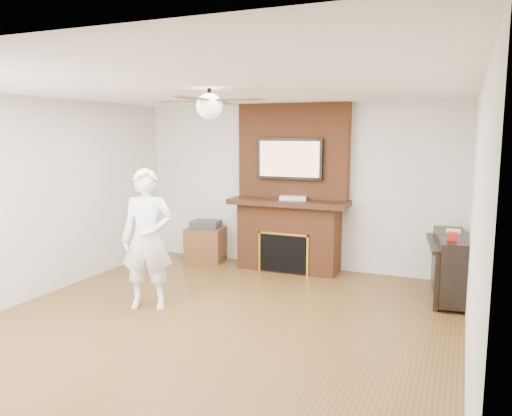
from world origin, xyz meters
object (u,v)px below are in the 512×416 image
at_px(person, 147,239).
at_px(piano, 451,264).
at_px(fireplace, 290,204).
at_px(side_table, 206,242).

relative_size(person, piano, 1.30).
distance_m(fireplace, piano, 2.43).
bearing_deg(side_table, fireplace, -7.10).
distance_m(side_table, piano, 3.75).
bearing_deg(person, fireplace, 45.19).
distance_m(fireplace, side_table, 1.57).
xyz_separation_m(fireplace, person, (-0.99, -2.28, -0.17)).
height_order(fireplace, side_table, fireplace).
distance_m(person, piano, 3.74).
bearing_deg(piano, fireplace, 159.04).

